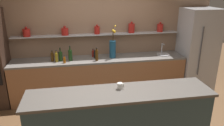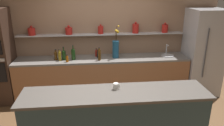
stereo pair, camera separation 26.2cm
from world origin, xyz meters
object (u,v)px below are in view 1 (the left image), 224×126
at_px(bottle_oil_6, 56,57).
at_px(bottle_sauce_3, 93,53).
at_px(sink_fixture, 163,54).
at_px(bottle_sauce_1, 64,60).
at_px(bottle_spirit_0, 52,57).
at_px(bottle_sauce_2, 95,54).
at_px(coffee_mug, 120,86).
at_px(refrigerator, 197,51).
at_px(bottle_wine_4, 61,56).
at_px(bottle_wine_5, 70,55).
at_px(flower_vase, 113,48).
at_px(bottle_spirit_7, 97,55).

bearing_deg(bottle_oil_6, bottle_sauce_3, 15.58).
height_order(sink_fixture, bottle_sauce_1, sink_fixture).
bearing_deg(bottle_spirit_0, bottle_sauce_2, 4.50).
height_order(sink_fixture, bottle_sauce_2, sink_fixture).
height_order(bottle_sauce_2, coffee_mug, coffee_mug).
bearing_deg(bottle_oil_6, refrigerator, 0.79).
distance_m(bottle_sauce_2, bottle_oil_6, 0.83).
height_order(bottle_sauce_1, bottle_wine_4, bottle_wine_4).
xyz_separation_m(bottle_wine_5, coffee_mug, (0.72, -1.72, 0.03)).
distance_m(flower_vase, bottle_spirit_7, 0.41).
distance_m(bottle_sauce_2, bottle_wine_4, 0.74).
bearing_deg(refrigerator, flower_vase, 178.67).
relative_size(refrigerator, bottle_spirit_0, 8.46).
bearing_deg(bottle_wine_5, bottle_spirit_0, 177.05).
height_order(bottle_sauce_1, bottle_oil_6, bottle_oil_6).
bearing_deg(flower_vase, bottle_sauce_1, -169.70).
relative_size(bottle_sauce_2, coffee_mug, 1.92).
bearing_deg(refrigerator, bottle_sauce_3, 175.89).
bearing_deg(bottle_wine_5, bottle_sauce_3, 19.81).
relative_size(bottle_sauce_1, bottle_oil_6, 0.64).
xyz_separation_m(sink_fixture, bottle_spirit_0, (-2.49, -0.04, 0.07)).
bearing_deg(bottle_oil_6, bottle_wine_5, 7.77).
bearing_deg(sink_fixture, bottle_sauce_2, 178.69).
height_order(bottle_sauce_1, bottle_wine_5, bottle_wine_5).
relative_size(refrigerator, bottle_spirit_7, 6.94).
xyz_separation_m(bottle_sauce_2, bottle_spirit_7, (0.02, -0.19, 0.04)).
bearing_deg(bottle_sauce_2, bottle_wine_5, -170.34).
height_order(bottle_oil_6, bottle_spirit_7, bottle_spirit_7).
distance_m(bottle_sauce_2, bottle_wine_5, 0.54).
relative_size(bottle_wine_4, bottle_oil_6, 1.15).
bearing_deg(refrigerator, bottle_spirit_0, 179.76).
xyz_separation_m(bottle_sauce_2, bottle_sauce_3, (-0.03, 0.09, -0.00)).
relative_size(flower_vase, sink_fixture, 2.46).
bearing_deg(bottle_wine_4, flower_vase, 1.82).
relative_size(bottle_spirit_0, coffee_mug, 2.41).
bearing_deg(refrigerator, bottle_sauce_1, -177.30).
relative_size(refrigerator, bottle_sauce_1, 12.24).
relative_size(bottle_sauce_2, bottle_sauce_3, 1.01).
bearing_deg(bottle_oil_6, bottle_spirit_7, -4.05).
distance_m(bottle_spirit_0, bottle_wine_5, 0.38).
xyz_separation_m(bottle_sauce_2, bottle_wine_4, (-0.74, -0.07, 0.02)).
height_order(flower_vase, bottle_sauce_3, flower_vase).
height_order(bottle_sauce_3, bottle_wine_5, bottle_wine_5).
xyz_separation_m(flower_vase, coffee_mug, (-0.21, -1.77, -0.07)).
bearing_deg(bottle_spirit_7, sink_fixture, 5.59).
bearing_deg(flower_vase, bottle_wine_5, -176.79).
bearing_deg(bottle_sauce_1, bottle_sauce_2, 19.27).
distance_m(sink_fixture, bottle_spirit_0, 2.49).
relative_size(sink_fixture, bottle_wine_5, 0.91).
bearing_deg(sink_fixture, bottle_wine_5, -178.53).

